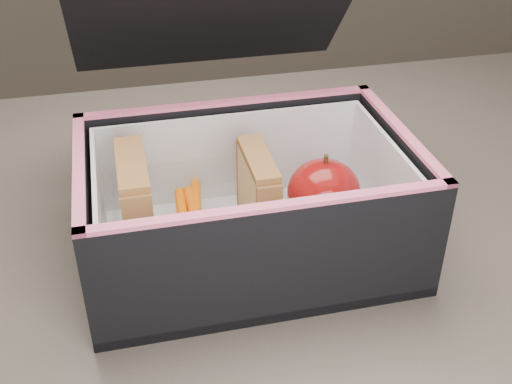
# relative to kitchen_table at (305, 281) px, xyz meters

# --- Properties ---
(kitchen_table) EXTENTS (1.20, 0.80, 0.75)m
(kitchen_table) POSITION_rel_kitchen_table_xyz_m (0.00, 0.00, 0.00)
(kitchen_table) COLOR brown
(kitchen_table) RESTS_ON ground
(lunch_bag) EXTENTS (0.31, 0.34, 0.27)m
(lunch_bag) POSITION_rel_kitchen_table_xyz_m (-0.08, -0.04, 0.16)
(lunch_bag) COLOR black
(lunch_bag) RESTS_ON kitchen_table
(plastic_tub) EXTENTS (0.16, 0.11, 0.07)m
(plastic_tub) POSITION_rel_kitchen_table_xyz_m (-0.13, -0.04, 0.14)
(plastic_tub) COLOR white
(plastic_tub) RESTS_ON lunch_bag
(sandwich_left) EXTENTS (0.03, 0.09, 0.10)m
(sandwich_left) POSITION_rel_kitchen_table_xyz_m (-0.18, -0.04, 0.16)
(sandwich_left) COLOR #CDB685
(sandwich_left) RESTS_ON plastic_tub
(sandwich_right) EXTENTS (0.02, 0.08, 0.09)m
(sandwich_right) POSITION_rel_kitchen_table_xyz_m (-0.07, -0.04, 0.15)
(sandwich_right) COLOR #CDB685
(sandwich_right) RESTS_ON plastic_tub
(carrot_sticks) EXTENTS (0.05, 0.15, 0.03)m
(carrot_sticks) POSITION_rel_kitchen_table_xyz_m (-0.13, -0.04, 0.12)
(carrot_sticks) COLOR #E6560A
(carrot_sticks) RESTS_ON plastic_tub
(paper_napkin) EXTENTS (0.09, 0.09, 0.01)m
(paper_napkin) POSITION_rel_kitchen_table_xyz_m (0.01, -0.03, 0.11)
(paper_napkin) COLOR white
(paper_napkin) RESTS_ON lunch_bag
(red_apple) EXTENTS (0.09, 0.09, 0.08)m
(red_apple) POSITION_rel_kitchen_table_xyz_m (0.00, -0.04, 0.15)
(red_apple) COLOR maroon
(red_apple) RESTS_ON paper_napkin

